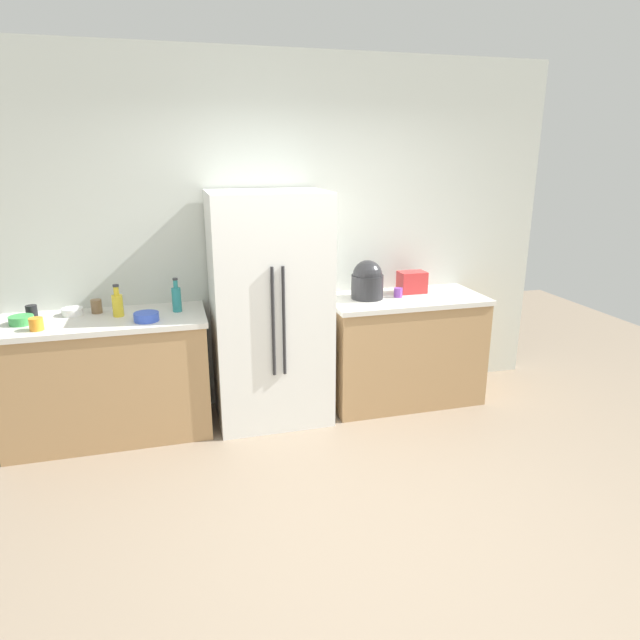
% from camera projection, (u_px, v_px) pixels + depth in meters
% --- Properties ---
extents(ground_plane, '(9.49, 9.49, 0.00)m').
position_uv_depth(ground_plane, '(354.00, 521.00, 3.32)').
color(ground_plane, gray).
extents(kitchen_back_panel, '(4.73, 0.10, 2.88)m').
position_uv_depth(kitchen_back_panel, '(283.00, 235.00, 4.68)').
color(kitchen_back_panel, silver).
rests_on(kitchen_back_panel, ground_plane).
extents(counter_left, '(1.50, 0.67, 0.94)m').
position_uv_depth(counter_left, '(109.00, 377.00, 4.24)').
color(counter_left, tan).
rests_on(counter_left, ground_plane).
extents(counter_right, '(1.33, 0.67, 0.94)m').
position_uv_depth(counter_right, '(403.00, 349.00, 4.85)').
color(counter_right, tan).
rests_on(counter_right, ground_plane).
extents(refrigerator, '(0.89, 0.70, 1.84)m').
position_uv_depth(refrigerator, '(270.00, 309.00, 4.40)').
color(refrigerator, white).
rests_on(refrigerator, ground_plane).
extents(toaster, '(0.23, 0.16, 0.18)m').
position_uv_depth(toaster, '(412.00, 282.00, 4.83)').
color(toaster, red).
rests_on(toaster, counter_right).
extents(rice_cooker, '(0.27, 0.27, 0.32)m').
position_uv_depth(rice_cooker, '(367.00, 281.00, 4.62)').
color(rice_cooker, '#262628').
rests_on(rice_cooker, counter_right).
extents(bottle_a, '(0.07, 0.07, 0.26)m').
position_uv_depth(bottle_a, '(177.00, 298.00, 4.25)').
color(bottle_a, teal).
rests_on(bottle_a, counter_left).
extents(bottle_b, '(0.08, 0.08, 0.24)m').
position_uv_depth(bottle_b, '(118.00, 304.00, 4.13)').
color(bottle_b, yellow).
rests_on(bottle_b, counter_left).
extents(cup_a, '(0.08, 0.08, 0.10)m').
position_uv_depth(cup_a, '(97.00, 306.00, 4.22)').
color(cup_a, brown).
rests_on(cup_a, counter_left).
extents(cup_b, '(0.09, 0.09, 0.09)m').
position_uv_depth(cup_b, '(36.00, 324.00, 3.81)').
color(cup_b, orange).
rests_on(cup_b, counter_left).
extents(cup_c, '(0.07, 0.07, 0.08)m').
position_uv_depth(cup_c, '(398.00, 293.00, 4.69)').
color(cup_c, purple).
rests_on(cup_c, counter_right).
extents(cup_d, '(0.08, 0.08, 0.09)m').
position_uv_depth(cup_d, '(32.00, 311.00, 4.11)').
color(cup_d, black).
rests_on(cup_d, counter_left).
extents(bowl_a, '(0.15, 0.15, 0.05)m').
position_uv_depth(bowl_a, '(72.00, 312.00, 4.17)').
color(bowl_a, white).
rests_on(bowl_a, counter_left).
extents(bowl_b, '(0.17, 0.17, 0.06)m').
position_uv_depth(bowl_b, '(21.00, 320.00, 3.95)').
color(bowl_b, green).
rests_on(bowl_b, counter_left).
extents(bowl_c, '(0.18, 0.18, 0.06)m').
position_uv_depth(bowl_c, '(146.00, 317.00, 4.03)').
color(bowl_c, blue).
rests_on(bowl_c, counter_left).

